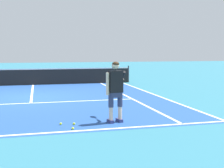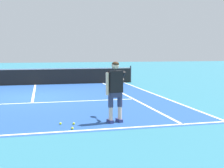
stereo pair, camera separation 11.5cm
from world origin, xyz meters
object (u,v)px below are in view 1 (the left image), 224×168
(tennis_player, at_px, (115,88))
(tennis_ball_mid_court, at_px, (74,124))
(tennis_ball_near_feet, at_px, (61,124))
(tennis_ball_by_baseline, at_px, (73,128))

(tennis_player, height_order, tennis_ball_mid_court, tennis_player)
(tennis_ball_near_feet, bearing_deg, tennis_ball_by_baseline, -65.04)
(tennis_player, xyz_separation_m, tennis_ball_mid_court, (-1.17, -0.01, -0.96))
(tennis_player, height_order, tennis_ball_by_baseline, tennis_player)
(tennis_player, xyz_separation_m, tennis_ball_by_baseline, (-1.25, -0.49, -0.96))
(tennis_player, bearing_deg, tennis_ball_near_feet, 176.95)
(tennis_ball_mid_court, bearing_deg, tennis_ball_near_feet, 165.67)
(tennis_ball_by_baseline, height_order, tennis_ball_mid_court, same)
(tennis_ball_by_baseline, xyz_separation_m, tennis_ball_mid_court, (0.09, 0.48, 0.00))
(tennis_ball_near_feet, relative_size, tennis_ball_mid_court, 1.00)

